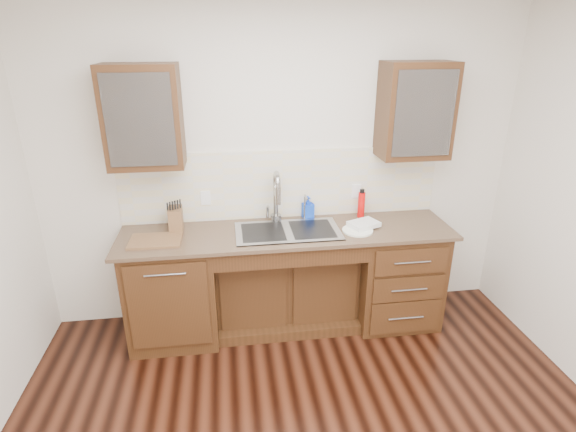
{
  "coord_description": "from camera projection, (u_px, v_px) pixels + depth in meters",
  "views": [
    {
      "loc": [
        -0.46,
        -1.87,
        2.38
      ],
      "look_at": [
        0.0,
        1.4,
        1.05
      ],
      "focal_mm": 28.0,
      "sensor_mm": 36.0,
      "label": 1
    }
  ],
  "objects": [
    {
      "name": "water_bottle",
      "position": [
        361.0,
        205.0,
        3.88
      ],
      "size": [
        0.07,
        0.07,
        0.22
      ],
      "primitive_type": "cylinder",
      "rotation": [
        0.0,
        0.0,
        0.18
      ],
      "color": "red",
      "rests_on": "countertop"
    },
    {
      "name": "cup_right_a",
      "position": [
        406.0,
        118.0,
        3.58
      ],
      "size": [
        0.14,
        0.14,
        0.09
      ],
      "primitive_type": "imported",
      "rotation": [
        0.0,
        0.0,
        0.15
      ],
      "color": "white",
      "rests_on": "upper_cabinet_right"
    },
    {
      "name": "cutting_board",
      "position": [
        156.0,
        241.0,
        3.44
      ],
      "size": [
        0.4,
        0.28,
        0.02
      ],
      "primitive_type": "cube",
      "rotation": [
        0.0,
        0.0,
        -0.02
      ],
      "color": "olive",
      "rests_on": "countertop"
    },
    {
      "name": "plate",
      "position": [
        358.0,
        230.0,
        3.63
      ],
      "size": [
        0.32,
        0.32,
        0.01
      ],
      "primitive_type": "cylinder",
      "rotation": [
        0.0,
        0.0,
        0.36
      ],
      "color": "white",
      "rests_on": "countertop"
    },
    {
      "name": "outlet_right",
      "position": [
        356.0,
        191.0,
        3.92
      ],
      "size": [
        0.08,
        0.01,
        0.12
      ],
      "primitive_type": "cube",
      "color": "white",
      "rests_on": "backsplash"
    },
    {
      "name": "filter_tap",
      "position": [
        305.0,
        206.0,
        3.82
      ],
      "size": [
        0.02,
        0.02,
        0.24
      ],
      "primitive_type": "cylinder",
      "color": "#999993",
      "rests_on": "countertop"
    },
    {
      "name": "base_cabinet_left",
      "position": [
        173.0,
        289.0,
        3.7
      ],
      "size": [
        0.7,
        0.62,
        0.88
      ],
      "primitive_type": "cube",
      "color": "#593014",
      "rests_on": "ground"
    },
    {
      "name": "knife_block",
      "position": [
        176.0,
        219.0,
        3.62
      ],
      "size": [
        0.11,
        0.18,
        0.19
      ],
      "primitive_type": "cube",
      "rotation": [
        0.0,
        0.0,
        0.03
      ],
      "color": "brown",
      "rests_on": "countertop"
    },
    {
      "name": "cup_left_b",
      "position": [
        162.0,
        123.0,
        3.33
      ],
      "size": [
        0.12,
        0.12,
        0.1
      ],
      "primitive_type": "imported",
      "rotation": [
        0.0,
        0.0,
        -0.16
      ],
      "color": "silver",
      "rests_on": "upper_cabinet_left"
    },
    {
      "name": "base_cabinet_center",
      "position": [
        286.0,
        284.0,
        3.94
      ],
      "size": [
        1.2,
        0.44,
        0.7
      ],
      "primitive_type": "cube",
      "color": "#593014",
      "rests_on": "ground"
    },
    {
      "name": "faucet",
      "position": [
        276.0,
        199.0,
        3.75
      ],
      "size": [
        0.04,
        0.04,
        0.4
      ],
      "primitive_type": "cylinder",
      "color": "#999993",
      "rests_on": "countertop"
    },
    {
      "name": "cup_left_a",
      "position": [
        137.0,
        124.0,
        3.31
      ],
      "size": [
        0.14,
        0.14,
        0.1
      ],
      "primitive_type": "imported",
      "rotation": [
        0.0,
        0.0,
        0.11
      ],
      "color": "white",
      "rests_on": "upper_cabinet_left"
    },
    {
      "name": "wall_back",
      "position": [
        281.0,
        166.0,
        3.81
      ],
      "size": [
        4.0,
        0.1,
        2.7
      ],
      "primitive_type": "cube",
      "color": "silver",
      "rests_on": "ground"
    },
    {
      "name": "countertop",
      "position": [
        288.0,
        233.0,
        3.64
      ],
      "size": [
        2.7,
        0.65,
        0.03
      ],
      "primitive_type": "cube",
      "color": "#84705B",
      "rests_on": "base_cabinet_left"
    },
    {
      "name": "backsplash",
      "position": [
        282.0,
        184.0,
        3.81
      ],
      "size": [
        2.7,
        0.02,
        0.59
      ],
      "primitive_type": "cube",
      "color": "beige",
      "rests_on": "wall_back"
    },
    {
      "name": "base_cabinet_right",
      "position": [
        394.0,
        273.0,
        3.95
      ],
      "size": [
        0.7,
        0.62,
        0.88
      ],
      "primitive_type": "cube",
      "color": "#593014",
      "rests_on": "ground"
    },
    {
      "name": "soap_bottle",
      "position": [
        308.0,
        207.0,
        3.87
      ],
      "size": [
        0.11,
        0.11,
        0.19
      ],
      "primitive_type": "imported",
      "rotation": [
        0.0,
        0.0,
        0.25
      ],
      "color": "blue",
      "rests_on": "countertop"
    },
    {
      "name": "outlet_left",
      "position": [
        206.0,
        198.0,
        3.75
      ],
      "size": [
        0.08,
        0.01,
        0.12
      ],
      "primitive_type": "cube",
      "color": "white",
      "rests_on": "backsplash"
    },
    {
      "name": "upper_cabinet_right",
      "position": [
        415.0,
        111.0,
        3.57
      ],
      "size": [
        0.55,
        0.34,
        0.75
      ],
      "primitive_type": "cube",
      "color": "#593014",
      "rests_on": "wall_back"
    },
    {
      "name": "dish_towel",
      "position": [
        364.0,
        224.0,
        3.68
      ],
      "size": [
        0.28,
        0.25,
        0.04
      ],
      "primitive_type": "cube",
      "rotation": [
        0.0,
        0.0,
        0.39
      ],
      "color": "white",
      "rests_on": "plate"
    },
    {
      "name": "cup_right_b",
      "position": [
        433.0,
        117.0,
        3.61
      ],
      "size": [
        0.11,
        0.11,
        0.09
      ],
      "primitive_type": "imported",
      "rotation": [
        0.0,
        0.0,
        0.18
      ],
      "color": "white",
      "rests_on": "upper_cabinet_right"
    },
    {
      "name": "upper_cabinet_left",
      "position": [
        143.0,
        117.0,
        3.3
      ],
      "size": [
        0.55,
        0.34,
        0.75
      ],
      "primitive_type": "cube",
      "color": "#593014",
      "rests_on": "wall_back"
    },
    {
      "name": "sink",
      "position": [
        288.0,
        241.0,
        3.65
      ],
      "size": [
        0.84,
        0.46,
        0.19
      ],
      "primitive_type": "cube",
      "color": "#9E9EA5",
      "rests_on": "countertop"
    }
  ]
}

